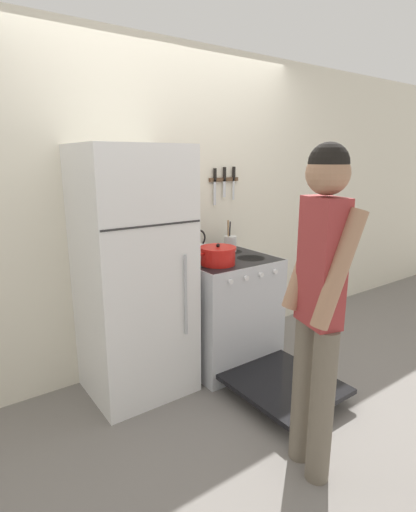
% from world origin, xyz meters
% --- Properties ---
extents(ground_plane, '(14.00, 14.00, 0.00)m').
position_xyz_m(ground_plane, '(0.00, 0.00, 0.00)').
color(ground_plane, slate).
extents(wall_back, '(10.00, 0.06, 2.55)m').
position_xyz_m(wall_back, '(0.00, 0.03, 1.27)').
color(wall_back, silver).
rests_on(wall_back, ground_plane).
extents(refrigerator, '(0.70, 0.65, 1.76)m').
position_xyz_m(refrigerator, '(-0.47, -0.31, 0.88)').
color(refrigerator, white).
rests_on(refrigerator, ground_plane).
extents(stove_range, '(0.73, 1.42, 0.90)m').
position_xyz_m(stove_range, '(0.30, -0.39, 0.45)').
color(stove_range, silver).
rests_on(stove_range, ground_plane).
extents(dutch_oven_pot, '(0.31, 0.27, 0.16)m').
position_xyz_m(dutch_oven_pot, '(0.14, -0.49, 0.97)').
color(dutch_oven_pot, red).
rests_on(dutch_oven_pot, stove_range).
extents(tea_kettle, '(0.24, 0.19, 0.23)m').
position_xyz_m(tea_kettle, '(0.15, -0.21, 0.96)').
color(tea_kettle, silver).
rests_on(tea_kettle, stove_range).
extents(utensil_jar, '(0.11, 0.11, 0.27)m').
position_xyz_m(utensil_jar, '(0.48, -0.20, 0.97)').
color(utensil_jar, silver).
rests_on(utensil_jar, stove_range).
extents(person, '(0.35, 0.41, 1.75)m').
position_xyz_m(person, '(-0.06, -1.59, 1.00)').
color(person, '#6B6051').
rests_on(person, ground_plane).
extents(wall_knife_strip, '(0.31, 0.03, 0.32)m').
position_xyz_m(wall_knife_strip, '(0.56, -0.02, 1.50)').
color(wall_knife_strip, brown).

